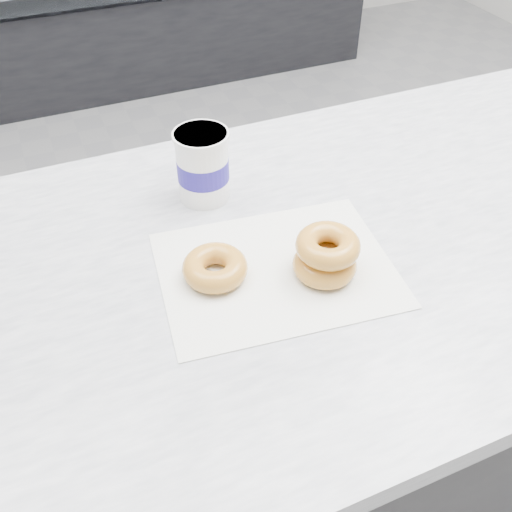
{
  "coord_description": "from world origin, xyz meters",
  "views": [
    {
      "loc": [
        -0.72,
        -1.18,
        1.48
      ],
      "look_at": [
        -0.48,
        -0.62,
        0.92
      ],
      "focal_mm": 40.0,
      "sensor_mm": 36.0,
      "label": 1
    }
  ],
  "objects_px": {
    "counter": "(447,349)",
    "coffee_cup": "(203,165)",
    "donut_single": "(215,268)",
    "donut_stack": "(326,255)"
  },
  "relations": [
    {
      "from": "counter",
      "to": "coffee_cup",
      "type": "xyz_separation_m",
      "value": [
        -0.49,
        0.18,
        0.51
      ]
    },
    {
      "from": "donut_single",
      "to": "donut_stack",
      "type": "bearing_deg",
      "value": -19.48
    },
    {
      "from": "counter",
      "to": "donut_single",
      "type": "bearing_deg",
      "value": -178.81
    },
    {
      "from": "donut_single",
      "to": "coffee_cup",
      "type": "relative_size",
      "value": 0.78
    },
    {
      "from": "donut_single",
      "to": "coffee_cup",
      "type": "distance_m",
      "value": 0.21
    },
    {
      "from": "counter",
      "to": "donut_single",
      "type": "relative_size",
      "value": 32.14
    },
    {
      "from": "donut_stack",
      "to": "coffee_cup",
      "type": "bearing_deg",
      "value": 112.01
    },
    {
      "from": "counter",
      "to": "donut_stack",
      "type": "relative_size",
      "value": 27.95
    },
    {
      "from": "donut_stack",
      "to": "coffee_cup",
      "type": "distance_m",
      "value": 0.27
    },
    {
      "from": "counter",
      "to": "donut_stack",
      "type": "height_order",
      "value": "donut_stack"
    }
  ]
}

